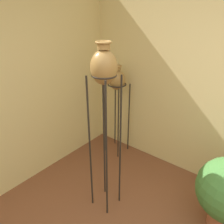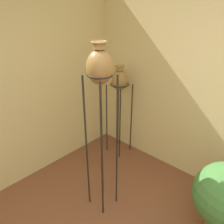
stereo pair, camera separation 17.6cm
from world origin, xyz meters
name	(u,v)px [view 1 (the left image)]	position (x,y,z in m)	size (l,w,h in m)	color
vase_stand_tall	(104,76)	(0.95, 1.03, 1.64)	(0.26, 0.26, 1.96)	#28231E
vase_stand_medium	(117,83)	(1.93, 1.63, 1.20)	(0.30, 0.30, 1.48)	#28231E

